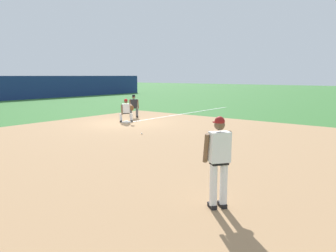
{
  "coord_description": "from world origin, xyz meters",
  "views": [
    {
      "loc": [
        -12.9,
        -13.06,
        2.64
      ],
      "look_at": [
        -5.16,
        -7.0,
        1.12
      ],
      "focal_mm": 35.0,
      "sensor_mm": 36.0,
      "label": 1
    }
  ],
  "objects_px": {
    "pitcher": "(219,156)",
    "first_baseman": "(127,109)",
    "baseball": "(142,133)",
    "first_base_bag": "(126,122)",
    "umpire": "(134,105)"
  },
  "relations": [
    {
      "from": "baseball",
      "to": "first_baseman",
      "type": "bearing_deg",
      "value": 54.5
    },
    {
      "from": "first_base_bag",
      "to": "first_baseman",
      "type": "bearing_deg",
      "value": 41.68
    },
    {
      "from": "umpire",
      "to": "pitcher",
      "type": "bearing_deg",
      "value": -129.56
    },
    {
      "from": "first_base_bag",
      "to": "umpire",
      "type": "xyz_separation_m",
      "value": [
        2.08,
        1.4,
        0.75
      ]
    },
    {
      "from": "first_base_bag",
      "to": "umpire",
      "type": "distance_m",
      "value": 2.61
    },
    {
      "from": "first_base_bag",
      "to": "pitcher",
      "type": "relative_size",
      "value": 0.2
    },
    {
      "from": "baseball",
      "to": "first_baseman",
      "type": "xyz_separation_m",
      "value": [
        2.4,
        3.37,
        0.69
      ]
    },
    {
      "from": "baseball",
      "to": "pitcher",
      "type": "height_order",
      "value": "pitcher"
    },
    {
      "from": "first_base_bag",
      "to": "first_baseman",
      "type": "distance_m",
      "value": 0.78
    },
    {
      "from": "pitcher",
      "to": "first_baseman",
      "type": "relative_size",
      "value": 1.39
    },
    {
      "from": "baseball",
      "to": "pitcher",
      "type": "bearing_deg",
      "value": -127.18
    },
    {
      "from": "first_base_bag",
      "to": "baseball",
      "type": "relative_size",
      "value": 5.14
    },
    {
      "from": "baseball",
      "to": "umpire",
      "type": "relative_size",
      "value": 0.05
    },
    {
      "from": "pitcher",
      "to": "first_baseman",
      "type": "bearing_deg",
      "value": 53.37
    },
    {
      "from": "first_base_bag",
      "to": "pitcher",
      "type": "height_order",
      "value": "pitcher"
    }
  ]
}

